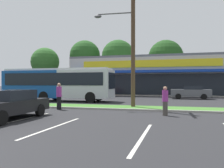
# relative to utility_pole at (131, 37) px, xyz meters

# --- Properties ---
(grass_median) EXTENTS (56.00, 2.20, 0.12)m
(grass_median) POSITION_rel_utility_pole_xyz_m (-3.46, -0.23, -5.05)
(grass_median) COLOR #427A2D
(grass_median) RESTS_ON ground_plane
(curb_lip) EXTENTS (56.00, 0.24, 0.12)m
(curb_lip) POSITION_rel_utility_pole_xyz_m (-3.46, -1.45, -5.05)
(curb_lip) COLOR #99968C
(curb_lip) RESTS_ON ground_plane
(parking_stripe_1) EXTENTS (0.12, 4.80, 0.01)m
(parking_stripe_1) POSITION_rel_utility_pole_xyz_m (-4.19, -6.65, -5.11)
(parking_stripe_1) COLOR silver
(parking_stripe_1) RESTS_ON ground_plane
(parking_stripe_2) EXTENTS (0.12, 4.80, 0.01)m
(parking_stripe_2) POSITION_rel_utility_pole_xyz_m (-1.65, -8.09, -5.11)
(parking_stripe_2) COLOR silver
(parking_stripe_2) RESTS_ON ground_plane
(parking_stripe_3) EXTENTS (0.12, 4.80, 0.01)m
(parking_stripe_3) POSITION_rel_utility_pole_xyz_m (2.09, -8.90, -5.11)
(parking_stripe_3) COLOR silver
(parking_stripe_3) RESTS_ON ground_plane
(storefront_building) EXTENTS (23.47, 12.49, 5.75)m
(storefront_building) POSITION_rel_utility_pole_xyz_m (-0.65, 21.34, -2.23)
(storefront_building) COLOR #BCB7AD
(storefront_building) RESTS_ON ground_plane
(tree_far_left) EXTENTS (6.07, 6.07, 9.49)m
(tree_far_left) POSITION_rel_utility_pole_xyz_m (-24.45, 29.09, 1.33)
(tree_far_left) COLOR #473323
(tree_far_left) RESTS_ON ground_plane
(tree_left) EXTENTS (6.30, 6.30, 10.68)m
(tree_left) POSITION_rel_utility_pole_xyz_m (-15.34, 29.44, 2.40)
(tree_left) COLOR #473323
(tree_left) RESTS_ON ground_plane
(tree_mid_left) EXTENTS (6.47, 6.47, 10.33)m
(tree_mid_left) POSITION_rel_utility_pole_xyz_m (-8.04, 28.68, 1.97)
(tree_mid_left) COLOR #473323
(tree_mid_left) RESTS_ON ground_plane
(tree_mid) EXTENTS (6.79, 6.79, 10.26)m
(tree_mid) POSITION_rel_utility_pole_xyz_m (1.02, 30.91, 1.74)
(tree_mid) COLOR #473323
(tree_mid) RESTS_ON ground_plane
(utility_pole) EXTENTS (3.02, 2.40, 9.53)m
(utility_pole) POSITION_rel_utility_pole_xyz_m (0.00, 0.00, 0.00)
(utility_pole) COLOR #4C3826
(utility_pole) RESTS_ON ground_plane
(city_bus) EXTENTS (11.36, 2.71, 3.25)m
(city_bus) POSITION_rel_utility_pole_xyz_m (-8.43, 4.86, -3.35)
(city_bus) COLOR #144793
(city_bus) RESTS_ON ground_plane
(car_1) EXTENTS (4.55, 1.86, 1.51)m
(car_1) POSITION_rel_utility_pole_xyz_m (-7.41, 11.98, -4.34)
(car_1) COLOR maroon
(car_1) RESTS_ON ground_plane
(car_3) EXTENTS (4.15, 1.88, 1.55)m
(car_3) POSITION_rel_utility_pole_xyz_m (-15.50, 11.41, -4.32)
(car_3) COLOR black
(car_3) RESTS_ON ground_plane
(car_4) EXTENTS (4.35, 1.89, 1.51)m
(car_4) POSITION_rel_utility_pole_xyz_m (4.70, 11.66, -4.32)
(car_4) COLOR #515459
(car_4) RESTS_ON ground_plane
(car_5) EXTENTS (1.93, 4.76, 1.45)m
(car_5) POSITION_rel_utility_pole_xyz_m (-4.84, -6.84, -4.36)
(car_5) COLOR black
(car_5) RESTS_ON ground_plane
(pedestrian_near_bench) EXTENTS (0.36, 0.36, 1.80)m
(pedestrian_near_bench) POSITION_rel_utility_pole_xyz_m (-4.55, -2.18, -4.20)
(pedestrian_near_bench) COLOR black
(pedestrian_near_bench) RESTS_ON ground_plane
(pedestrian_by_pole) EXTENTS (0.33, 0.33, 1.62)m
(pedestrian_by_pole) POSITION_rel_utility_pole_xyz_m (2.56, -3.37, -4.30)
(pedestrian_by_pole) COLOR #47423D
(pedestrian_by_pole) RESTS_ON ground_plane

